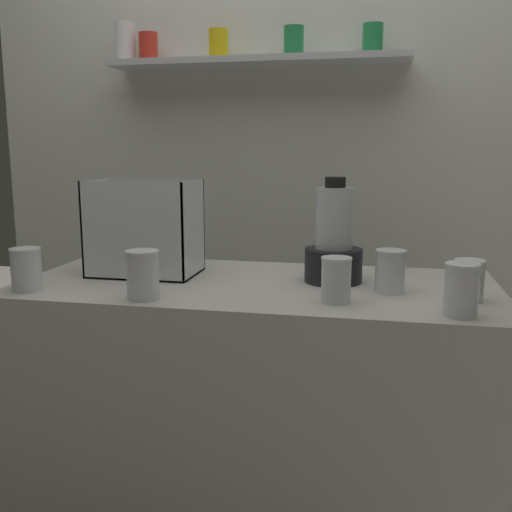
{
  "coord_description": "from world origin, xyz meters",
  "views": [
    {
      "loc": [
        0.35,
        -1.65,
        1.29
      ],
      "look_at": [
        0.0,
        0.0,
        0.98
      ],
      "focal_mm": 40.97,
      "sensor_mm": 36.0,
      "label": 1
    }
  ],
  "objects_px": {
    "blender_pitcher": "(334,244)",
    "juice_cup_pomegranate_middle": "(336,281)",
    "juice_cup_pomegranate_right": "(390,273)",
    "carrot_display_bin": "(147,245)",
    "juice_cup_mango_left": "(143,278)",
    "juice_cup_beet_far_right": "(461,293)",
    "juice_cup_carrot_rightmost": "(469,282)",
    "juice_cup_orange_far_left": "(26,272)"
  },
  "relations": [
    {
      "from": "blender_pitcher",
      "to": "juice_cup_pomegranate_middle",
      "type": "bearing_deg",
      "value": -83.9
    },
    {
      "from": "juice_cup_pomegranate_middle",
      "to": "juice_cup_pomegranate_right",
      "type": "xyz_separation_m",
      "value": [
        0.14,
        0.14,
        0.0
      ]
    },
    {
      "from": "carrot_display_bin",
      "to": "juice_cup_pomegranate_right",
      "type": "distance_m",
      "value": 0.75
    },
    {
      "from": "blender_pitcher",
      "to": "juice_cup_mango_left",
      "type": "relative_size",
      "value": 2.39
    },
    {
      "from": "carrot_display_bin",
      "to": "blender_pitcher",
      "type": "relative_size",
      "value": 1.04
    },
    {
      "from": "juice_cup_beet_far_right",
      "to": "juice_cup_carrot_rightmost",
      "type": "bearing_deg",
      "value": 75.93
    },
    {
      "from": "juice_cup_mango_left",
      "to": "juice_cup_beet_far_right",
      "type": "bearing_deg",
      "value": 0.17
    },
    {
      "from": "juice_cup_pomegranate_right",
      "to": "juice_cup_beet_far_right",
      "type": "relative_size",
      "value": 0.93
    },
    {
      "from": "juice_cup_mango_left",
      "to": "juice_cup_pomegranate_middle",
      "type": "distance_m",
      "value": 0.5
    },
    {
      "from": "juice_cup_pomegranate_right",
      "to": "blender_pitcher",
      "type": "bearing_deg",
      "value": 148.5
    },
    {
      "from": "blender_pitcher",
      "to": "juice_cup_carrot_rightmost",
      "type": "bearing_deg",
      "value": -22.67
    },
    {
      "from": "juice_cup_carrot_rightmost",
      "to": "juice_cup_mango_left",
      "type": "bearing_deg",
      "value": -169.4
    },
    {
      "from": "juice_cup_beet_far_right",
      "to": "juice_cup_carrot_rightmost",
      "type": "distance_m",
      "value": 0.16
    },
    {
      "from": "carrot_display_bin",
      "to": "juice_cup_mango_left",
      "type": "xyz_separation_m",
      "value": [
        0.11,
        -0.3,
        -0.04
      ]
    },
    {
      "from": "blender_pitcher",
      "to": "juice_cup_pomegranate_right",
      "type": "xyz_separation_m",
      "value": [
        0.16,
        -0.1,
        -0.06
      ]
    },
    {
      "from": "carrot_display_bin",
      "to": "juice_cup_orange_far_left",
      "type": "xyz_separation_m",
      "value": [
        -0.24,
        -0.28,
        -0.04
      ]
    },
    {
      "from": "blender_pitcher",
      "to": "juice_cup_orange_far_left",
      "type": "xyz_separation_m",
      "value": [
        -0.83,
        -0.29,
        -0.06
      ]
    },
    {
      "from": "juice_cup_pomegranate_right",
      "to": "juice_cup_beet_far_right",
      "type": "bearing_deg",
      "value": -52.06
    },
    {
      "from": "juice_cup_carrot_rightmost",
      "to": "blender_pitcher",
      "type": "bearing_deg",
      "value": 157.33
    },
    {
      "from": "juice_cup_orange_far_left",
      "to": "juice_cup_carrot_rightmost",
      "type": "height_order",
      "value": "juice_cup_orange_far_left"
    },
    {
      "from": "blender_pitcher",
      "to": "juice_cup_carrot_rightmost",
      "type": "height_order",
      "value": "blender_pitcher"
    },
    {
      "from": "juice_cup_mango_left",
      "to": "juice_cup_beet_far_right",
      "type": "distance_m",
      "value": 0.8
    },
    {
      "from": "blender_pitcher",
      "to": "juice_cup_pomegranate_right",
      "type": "bearing_deg",
      "value": -31.5
    },
    {
      "from": "carrot_display_bin",
      "to": "juice_cup_pomegranate_middle",
      "type": "bearing_deg",
      "value": -20.29
    },
    {
      "from": "blender_pitcher",
      "to": "juice_cup_beet_far_right",
      "type": "height_order",
      "value": "blender_pitcher"
    },
    {
      "from": "juice_cup_orange_far_left",
      "to": "juice_cup_mango_left",
      "type": "bearing_deg",
      "value": -3.13
    },
    {
      "from": "juice_cup_orange_far_left",
      "to": "juice_cup_pomegranate_right",
      "type": "distance_m",
      "value": 1.01
    },
    {
      "from": "juice_cup_orange_far_left",
      "to": "juice_cup_pomegranate_middle",
      "type": "bearing_deg",
      "value": 3.56
    },
    {
      "from": "juice_cup_orange_far_left",
      "to": "juice_cup_pomegranate_middle",
      "type": "xyz_separation_m",
      "value": [
        0.85,
        0.05,
        0.0
      ]
    },
    {
      "from": "blender_pitcher",
      "to": "juice_cup_pomegranate_right",
      "type": "relative_size",
      "value": 2.62
    },
    {
      "from": "juice_cup_pomegranate_middle",
      "to": "juice_cup_pomegranate_right",
      "type": "height_order",
      "value": "same"
    },
    {
      "from": "juice_cup_orange_far_left",
      "to": "juice_cup_beet_far_right",
      "type": "relative_size",
      "value": 0.95
    },
    {
      "from": "juice_cup_mango_left",
      "to": "juice_cup_beet_far_right",
      "type": "relative_size",
      "value": 1.02
    },
    {
      "from": "juice_cup_orange_far_left",
      "to": "juice_cup_carrot_rightmost",
      "type": "distance_m",
      "value": 1.2
    },
    {
      "from": "carrot_display_bin",
      "to": "juice_cup_pomegranate_middle",
      "type": "relative_size",
      "value": 2.75
    },
    {
      "from": "juice_cup_beet_far_right",
      "to": "juice_cup_carrot_rightmost",
      "type": "relative_size",
      "value": 1.17
    },
    {
      "from": "blender_pitcher",
      "to": "juice_cup_mango_left",
      "type": "xyz_separation_m",
      "value": [
        -0.47,
        -0.31,
        -0.06
      ]
    },
    {
      "from": "juice_cup_orange_far_left",
      "to": "juice_cup_beet_far_right",
      "type": "bearing_deg",
      "value": -0.84
    },
    {
      "from": "blender_pitcher",
      "to": "juice_cup_pomegranate_right",
      "type": "distance_m",
      "value": 0.2
    },
    {
      "from": "juice_cup_pomegranate_middle",
      "to": "juice_cup_beet_far_right",
      "type": "relative_size",
      "value": 0.92
    },
    {
      "from": "juice_cup_pomegranate_middle",
      "to": "juice_cup_pomegranate_right",
      "type": "bearing_deg",
      "value": 44.34
    },
    {
      "from": "juice_cup_pomegranate_middle",
      "to": "juice_cup_carrot_rightmost",
      "type": "distance_m",
      "value": 0.35
    }
  ]
}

